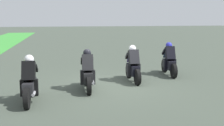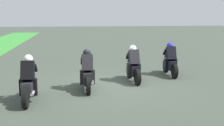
{
  "view_description": "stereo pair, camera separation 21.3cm",
  "coord_description": "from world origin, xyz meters",
  "views": [
    {
      "loc": [
        -10.96,
        1.77,
        2.74
      ],
      "look_at": [
        -0.02,
        -0.04,
        0.9
      ],
      "focal_mm": 46.44,
      "sensor_mm": 36.0,
      "label": 1
    },
    {
      "loc": [
        -10.99,
        1.56,
        2.74
      ],
      "look_at": [
        -0.02,
        -0.04,
        0.9
      ],
      "focal_mm": 46.44,
      "sensor_mm": 36.0,
      "label": 2
    }
  ],
  "objects": [
    {
      "name": "rider_lane_d",
      "position": [
        -1.75,
        2.88,
        0.62
      ],
      "size": [
        2.04,
        0.54,
        1.51
      ],
      "rotation": [
        0.0,
        0.0,
        -0.02
      ],
      "color": "black",
      "rests_on": "ground_plane"
    },
    {
      "name": "rider_lane_a",
      "position": [
        1.57,
        -2.97,
        0.62
      ],
      "size": [
        2.04,
        0.55,
        1.51
      ],
      "rotation": [
        0.0,
        0.0,
        -0.05
      ],
      "color": "black",
      "rests_on": "ground_plane"
    },
    {
      "name": "ground_plane",
      "position": [
        0.0,
        0.0,
        0.0
      ],
      "size": [
        120.0,
        120.0,
        0.0
      ],
      "primitive_type": "plane",
      "color": "#3F483D"
    },
    {
      "name": "rider_lane_b",
      "position": [
        0.6,
        -1.03,
        0.62
      ],
      "size": [
        2.04,
        0.54,
        1.51
      ],
      "rotation": [
        0.0,
        0.0,
        0.03
      ],
      "color": "black",
      "rests_on": "ground_plane"
    },
    {
      "name": "rider_lane_c",
      "position": [
        -0.51,
        0.95,
        0.62
      ],
      "size": [
        2.04,
        0.54,
        1.51
      ],
      "rotation": [
        0.0,
        0.0,
        -0.02
      ],
      "color": "black",
      "rests_on": "ground_plane"
    }
  ]
}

